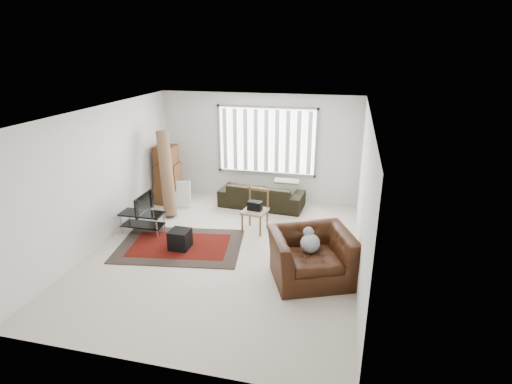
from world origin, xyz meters
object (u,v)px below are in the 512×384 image
Objects in this scene: sofa at (262,191)px; tv_stand at (142,218)px; moving_boxes at (168,177)px; armchair at (311,253)px; side_chair at (255,209)px.

tv_stand is at bearing 47.58° from sofa.
sofa is (2.34, 0.27, -0.29)m from moving_boxes.
armchair is at bearing -35.20° from moving_boxes.
armchair is (1.51, -2.99, 0.10)m from sofa.
moving_boxes reaches higher than tv_stand.
armchair reaches higher than side_chair.
sofa is 1.24× the size of armchair.
side_chair is at bearing -23.59° from moving_boxes.
sofa is 1.38m from side_chair.
moving_boxes is 2.74m from side_chair.
sofa is at bearing 105.75° from side_chair.
sofa is at bearing 43.36° from tv_stand.
side_chair is 2.11m from armchair.
sofa is at bearing 94.49° from armchair.
tv_stand is at bearing 142.85° from armchair.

